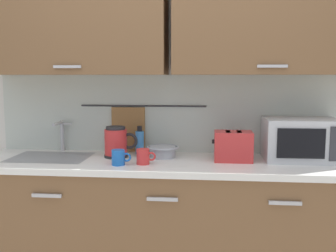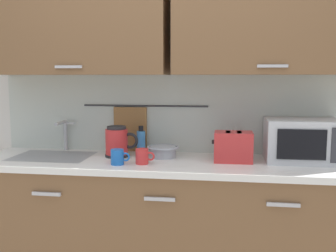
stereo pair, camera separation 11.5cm
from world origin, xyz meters
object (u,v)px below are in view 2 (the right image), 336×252
at_px(mixing_bowl, 163,151).
at_px(mug_by_kettle, 143,156).
at_px(mug_near_sink, 118,157).
at_px(electric_kettle, 117,142).
at_px(microwave, 302,140).
at_px(toaster, 233,147).
at_px(dish_soap_bottle, 141,141).

bearing_deg(mixing_bowl, mug_by_kettle, -114.01).
bearing_deg(mug_near_sink, electric_kettle, 106.10).
xyz_separation_m(electric_kettle, mug_by_kettle, (0.21, -0.19, -0.05)).
relative_size(electric_kettle, mixing_bowl, 1.06).
bearing_deg(microwave, mug_near_sink, -166.49).
height_order(electric_kettle, toaster, electric_kettle).
bearing_deg(dish_soap_bottle, electric_kettle, -136.04).
height_order(electric_kettle, mug_by_kettle, electric_kettle).
distance_m(microwave, electric_kettle, 1.21).
distance_m(microwave, toaster, 0.44).
bearing_deg(mixing_bowl, toaster, -7.50).
relative_size(electric_kettle, dish_soap_bottle, 1.16).
distance_m(mug_near_sink, mixing_bowl, 0.35).
xyz_separation_m(toaster, mug_by_kettle, (-0.56, -0.15, -0.05)).
xyz_separation_m(microwave, dish_soap_bottle, (-1.07, 0.09, -0.05)).
xyz_separation_m(mixing_bowl, mug_by_kettle, (-0.10, -0.22, 0.00)).
distance_m(microwave, mixing_bowl, 0.90).
xyz_separation_m(dish_soap_bottle, mixing_bowl, (0.17, -0.11, -0.04)).
height_order(microwave, dish_soap_bottle, microwave).
bearing_deg(toaster, mixing_bowl, 172.50).
bearing_deg(electric_kettle, mug_by_kettle, -41.97).
bearing_deg(electric_kettle, mug_near_sink, -73.90).
distance_m(microwave, mug_near_sink, 1.17).
height_order(mug_near_sink, toaster, toaster).
bearing_deg(microwave, toaster, -169.78).
bearing_deg(electric_kettle, mixing_bowl, 4.35).
height_order(microwave, mixing_bowl, microwave).
height_order(electric_kettle, mixing_bowl, electric_kettle).
height_order(toaster, mug_by_kettle, toaster).
xyz_separation_m(microwave, mug_near_sink, (-1.14, -0.27, -0.09)).
relative_size(mug_near_sink, mixing_bowl, 0.56).
relative_size(dish_soap_bottle, mug_near_sink, 1.63).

